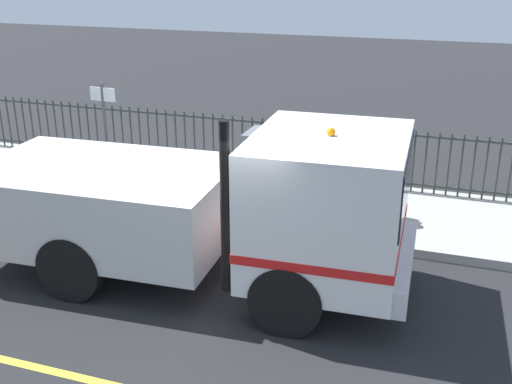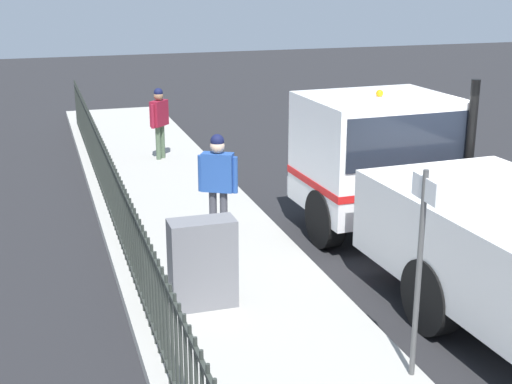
% 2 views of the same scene
% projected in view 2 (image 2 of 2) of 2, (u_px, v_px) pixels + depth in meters
% --- Properties ---
extents(ground_plane, '(59.89, 59.89, 0.00)m').
position_uv_depth(ground_plane, '(436.00, 261.00, 11.18)').
color(ground_plane, '#232326').
rests_on(ground_plane, ground).
extents(sidewalk_slab, '(2.87, 27.22, 0.16)m').
position_uv_depth(sidewalk_slab, '(224.00, 284.00, 10.19)').
color(sidewalk_slab, '#A3A099').
rests_on(sidewalk_slab, ground).
extents(work_truck, '(2.65, 6.55, 2.74)m').
position_uv_depth(work_truck, '(425.00, 185.00, 10.70)').
color(work_truck, white).
rests_on(work_truck, ground).
extents(worker_standing, '(0.58, 0.43, 1.75)m').
position_uv_depth(worker_standing, '(218.00, 176.00, 11.31)').
color(worker_standing, '#264C99').
rests_on(worker_standing, sidewalk_slab).
extents(pedestrian_distant, '(0.47, 0.48, 1.63)m').
position_uv_depth(pedestrian_distant, '(159.00, 116.00, 16.34)').
color(pedestrian_distant, maroon).
rests_on(pedestrian_distant, sidewalk_slab).
extents(iron_fence, '(0.04, 23.18, 1.24)m').
position_uv_depth(iron_fence, '(134.00, 247.00, 9.64)').
color(iron_fence, '#2D332D').
rests_on(iron_fence, sidewalk_slab).
extents(utility_cabinet, '(0.85, 0.41, 1.17)m').
position_uv_depth(utility_cabinet, '(203.00, 263.00, 9.20)').
color(utility_cabinet, slate).
rests_on(utility_cabinet, sidewalk_slab).
extents(street_sign, '(0.06, 0.50, 2.29)m').
position_uv_depth(street_sign, '(420.00, 251.00, 7.34)').
color(street_sign, '#4C4C4C').
rests_on(street_sign, sidewalk_slab).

